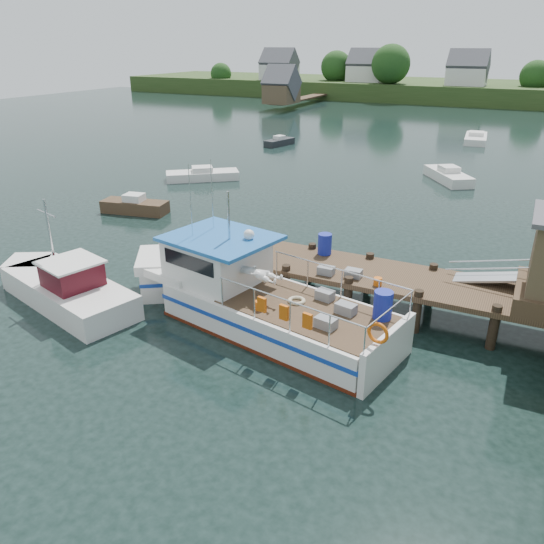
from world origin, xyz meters
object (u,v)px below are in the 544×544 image
at_px(moored_b, 448,175).
at_px(moored_d, 476,138).
at_px(lobster_boat, 247,295).
at_px(work_boat, 64,287).
at_px(moored_a, 202,175).
at_px(dock, 489,270).
at_px(moored_rowboat, 135,206).
at_px(moored_e, 279,142).

height_order(moored_b, moored_d, moored_b).
bearing_deg(lobster_boat, work_boat, -153.58).
distance_m(work_boat, moored_a, 20.27).
relative_size(dock, work_boat, 2.15).
relative_size(work_boat, moored_a, 1.47).
relative_size(dock, moored_rowboat, 4.04).
height_order(dock, moored_d, dock).
xyz_separation_m(dock, moored_a, (-21.07, 14.25, -1.88)).
relative_size(lobster_boat, moored_rowboat, 2.82).
distance_m(moored_b, moored_d, 18.33).
height_order(dock, moored_a, dock).
bearing_deg(work_boat, moored_e, 117.66).
distance_m(dock, moored_e, 36.92).
height_order(dock, moored_e, dock).
xyz_separation_m(dock, moored_d, (-5.07, 40.21, -1.86)).
bearing_deg(moored_rowboat, moored_b, 65.89).
bearing_deg(lobster_boat, moored_e, 125.52).
height_order(lobster_boat, moored_b, lobster_boat).
relative_size(work_boat, moored_b, 1.52).
height_order(work_boat, moored_d, work_boat).
relative_size(lobster_boat, moored_b, 2.28).
distance_m(lobster_boat, moored_a, 21.97).
bearing_deg(moored_d, moored_e, -122.92).
xyz_separation_m(work_boat, moored_a, (-6.28, 19.27, -0.29)).
bearing_deg(moored_a, lobster_boat, -70.40).
bearing_deg(moored_rowboat, moored_e, 113.80).
bearing_deg(dock, moored_e, 126.85).
xyz_separation_m(lobster_boat, work_boat, (-7.11, -1.87, -0.37)).
bearing_deg(moored_b, moored_rowboat, -112.46).
distance_m(work_boat, moored_b, 28.72).
bearing_deg(dock, moored_b, 102.27).
bearing_deg(moored_d, moored_a, -96.71).
distance_m(moored_rowboat, moored_e, 24.09).
height_order(work_boat, moored_e, work_boat).
bearing_deg(moored_a, dock, -52.02).
relative_size(work_boat, moored_e, 2.14).
bearing_deg(moored_b, moored_a, -134.26).
height_order(moored_rowboat, moored_e, moored_rowboat).
bearing_deg(dock, lobster_boat, -157.65).
bearing_deg(moored_rowboat, lobster_boat, -15.88).
distance_m(dock, moored_rowboat, 20.91).
distance_m(moored_d, moored_e, 20.12).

